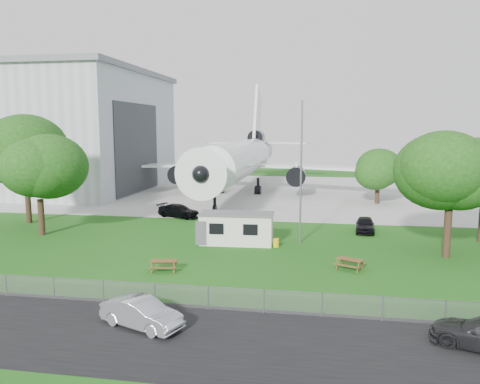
% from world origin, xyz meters
% --- Properties ---
extents(ground, '(160.00, 160.00, 0.00)m').
position_xyz_m(ground, '(0.00, 0.00, 0.00)').
color(ground, '#256619').
extents(asphalt_strip, '(120.00, 8.00, 0.02)m').
position_xyz_m(asphalt_strip, '(0.00, -13.00, 0.01)').
color(asphalt_strip, black).
rests_on(asphalt_strip, ground).
extents(concrete_apron, '(120.00, 46.00, 0.03)m').
position_xyz_m(concrete_apron, '(0.00, 38.00, 0.01)').
color(concrete_apron, '#B7B7B2').
rests_on(concrete_apron, ground).
extents(hangar, '(43.00, 31.00, 18.55)m').
position_xyz_m(hangar, '(-37.97, 36.00, 9.41)').
color(hangar, '#B2B7BC').
rests_on(hangar, ground).
extents(airliner, '(46.36, 47.73, 17.69)m').
position_xyz_m(airliner, '(-2.00, 35.86, 5.27)').
color(airliner, white).
rests_on(airliner, ground).
extents(site_cabin, '(6.81, 2.97, 2.62)m').
position_xyz_m(site_cabin, '(2.95, 5.08, 1.31)').
color(site_cabin, silver).
rests_on(site_cabin, ground).
extents(picnic_west, '(2.05, 1.81, 0.76)m').
position_xyz_m(picnic_west, '(-0.62, -3.34, 0.00)').
color(picnic_west, brown).
rests_on(picnic_west, ground).
extents(picnic_east, '(2.28, 2.14, 0.76)m').
position_xyz_m(picnic_east, '(11.92, -0.82, 0.00)').
color(picnic_east, brown).
rests_on(picnic_east, ground).
extents(fence, '(58.00, 0.04, 1.30)m').
position_xyz_m(fence, '(0.00, -9.50, 0.00)').
color(fence, gray).
rests_on(fence, ground).
extents(lamp_mast, '(0.16, 0.16, 12.00)m').
position_xyz_m(lamp_mast, '(8.20, 6.20, 6.00)').
color(lamp_mast, slate).
rests_on(lamp_mast, ground).
extents(tree_west_big, '(8.47, 8.47, 11.36)m').
position_xyz_m(tree_west_big, '(-19.66, 10.04, 7.12)').
color(tree_west_big, '#382619').
rests_on(tree_west_big, ground).
extents(tree_west_small, '(6.98, 6.98, 9.15)m').
position_xyz_m(tree_west_small, '(-15.18, 5.29, 5.65)').
color(tree_west_small, '#382619').
rests_on(tree_west_small, ground).
extents(tree_east_front, '(7.09, 7.09, 9.81)m').
position_xyz_m(tree_east_front, '(19.29, 3.58, 6.25)').
color(tree_east_front, '#382619').
rests_on(tree_east_front, ground).
extents(tree_far_apron, '(6.01, 6.01, 7.32)m').
position_xyz_m(tree_far_apron, '(17.10, 28.77, 4.31)').
color(tree_far_apron, '#382619').
rests_on(tree_far_apron, ground).
extents(car_centre_sedan, '(4.56, 2.97, 1.42)m').
position_xyz_m(car_centre_sedan, '(1.31, -12.23, 0.71)').
color(car_centre_sedan, '#A8AAAF').
rests_on(car_centre_sedan, ground).
extents(car_ne_hatch, '(2.01, 4.26, 1.41)m').
position_xyz_m(car_ne_hatch, '(14.03, 11.43, 0.70)').
color(car_ne_hatch, black).
rests_on(car_ne_hatch, ground).
extents(car_apron_van, '(5.21, 3.33, 1.41)m').
position_xyz_m(car_apron_van, '(-5.33, 15.51, 0.70)').
color(car_apron_van, black).
rests_on(car_apron_van, ground).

